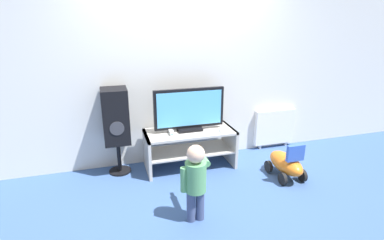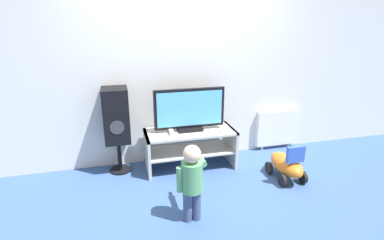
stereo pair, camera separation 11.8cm
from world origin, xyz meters
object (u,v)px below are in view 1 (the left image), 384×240
child (196,177)px  speaker_tower (116,118)px  game_console (171,132)px  ride_on_toy (286,163)px  television (189,110)px  radiator (274,127)px  remote_primary (221,131)px

child → speaker_tower: speaker_tower is taller
game_console → ride_on_toy: size_ratio=0.31×
child → game_console: bearing=89.9°
ride_on_toy → television: bearing=149.2°
speaker_tower → ride_on_toy: bearing=-20.2°
game_console → ride_on_toy: bearing=-23.8°
television → radiator: (1.42, 0.24, -0.46)m
remote_primary → speaker_tower: bearing=168.7°
television → ride_on_toy: bearing=-30.8°
remote_primary → child: 1.15m
ride_on_toy → radiator: 0.96m
television → game_console: bearing=-169.0°
radiator → ride_on_toy: bearing=-111.7°
remote_primary → child: size_ratio=0.17×
game_console → ride_on_toy: game_console is taller
game_console → radiator: bearing=9.8°
ride_on_toy → radiator: radiator is taller
remote_primary → speaker_tower: 1.34m
game_console → radiator: 1.72m
child → ride_on_toy: 1.45m
remote_primary → radiator: radiator is taller
television → radiator: bearing=9.6°
television → child: television is taller
television → radiator: 1.51m
radiator → television: bearing=-170.4°
television → child: size_ratio=1.15×
remote_primary → ride_on_toy: size_ratio=0.23×
child → speaker_tower: (-0.65, 1.21, 0.27)m
remote_primary → radiator: bearing=21.4°
speaker_tower → radiator: size_ratio=1.72×
television → remote_primary: (0.38, -0.17, -0.26)m
remote_primary → child: bearing=-123.9°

